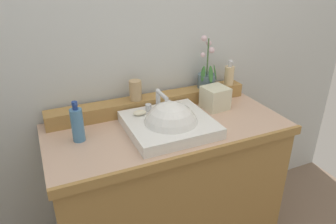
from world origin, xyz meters
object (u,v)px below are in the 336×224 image
at_px(soap_bar, 140,113).
at_px(tumbler_cup, 135,90).
at_px(sink_basin, 170,127).
at_px(lotion_bottle, 77,124).
at_px(soap_dispenser, 229,75).
at_px(potted_plant, 207,76).
at_px(tissue_box, 215,98).

height_order(soap_bar, tumbler_cup, tumbler_cup).
bearing_deg(sink_basin, lotion_bottle, 168.28).
relative_size(soap_dispenser, tumbler_cup, 1.37).
height_order(sink_basin, soap_bar, sink_basin).
bearing_deg(soap_dispenser, potted_plant, 175.09).
bearing_deg(potted_plant, lotion_bottle, -167.08).
bearing_deg(lotion_bottle, tumbler_cup, 26.93).
relative_size(soap_bar, potted_plant, 0.23).
bearing_deg(tumbler_cup, lotion_bottle, -153.07).
xyz_separation_m(potted_plant, tissue_box, (-0.02, -0.13, -0.09)).
distance_m(soap_bar, tumbler_cup, 0.16).
bearing_deg(lotion_bottle, sink_basin, -11.72).
bearing_deg(sink_basin, tissue_box, 22.07).
xyz_separation_m(sink_basin, tumbler_cup, (-0.09, 0.26, 0.11)).
xyz_separation_m(soap_dispenser, tissue_box, (-0.17, -0.12, -0.08)).
height_order(potted_plant, tissue_box, potted_plant).
bearing_deg(tumbler_cup, tissue_box, -16.02).
distance_m(sink_basin, tumbler_cup, 0.30).
distance_m(potted_plant, lotion_bottle, 0.80).
xyz_separation_m(potted_plant, lotion_bottle, (-0.78, -0.18, -0.06)).
relative_size(soap_dispenser, tissue_box, 1.16).
distance_m(sink_basin, potted_plant, 0.46).
distance_m(sink_basin, soap_dispenser, 0.58).
height_order(sink_basin, potted_plant, potted_plant).
bearing_deg(tissue_box, soap_bar, -177.91).
relative_size(soap_bar, lotion_bottle, 0.36).
height_order(sink_basin, lotion_bottle, lotion_bottle).
height_order(tumbler_cup, tissue_box, tumbler_cup).
bearing_deg(lotion_bottle, potted_plant, 12.92).
bearing_deg(potted_plant, soap_bar, -162.77).
bearing_deg(potted_plant, tissue_box, -97.34).
bearing_deg(tumbler_cup, sink_basin, -71.87).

